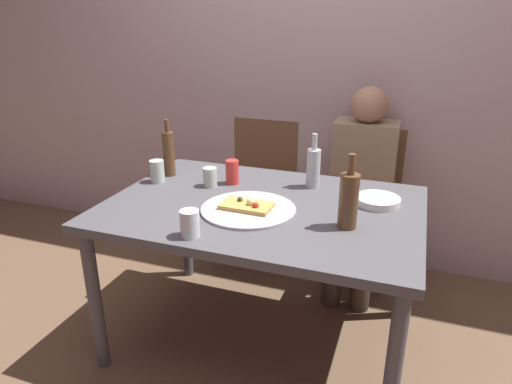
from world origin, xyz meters
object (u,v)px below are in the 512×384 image
object	(u,v)px
pizza_tray	(248,209)
tumbler_far	(157,171)
chair_left	(260,180)
chair_right	(362,193)
guest_in_sweater	(361,181)
water_bottle	(349,200)
pizza_slice_last	(247,205)
dining_table	(263,220)
beer_bottle	(169,153)
plate_stack	(378,201)
tumbler_near	(190,224)
wine_bottle	(313,167)
wine_glass	(210,177)
soda_can	(232,172)

from	to	relation	value
pizza_tray	tumbler_far	xyz separation A→B (m)	(-0.57, 0.19, 0.05)
chair_left	chair_right	world-z (taller)	same
guest_in_sweater	water_bottle	bearing A→B (deg)	93.23
pizza_slice_last	chair_left	world-z (taller)	chair_left
chair_left	chair_right	distance (m)	0.67
tumbler_far	pizza_slice_last	bearing A→B (deg)	-18.48
dining_table	pizza_tray	distance (m)	0.13
dining_table	beer_bottle	world-z (taller)	beer_bottle
tumbler_far	plate_stack	xyz separation A→B (m)	(1.09, 0.08, -0.04)
tumbler_near	guest_in_sweater	world-z (taller)	guest_in_sweater
dining_table	pizza_slice_last	xyz separation A→B (m)	(-0.04, -0.09, 0.10)
wine_bottle	wine_glass	xyz separation A→B (m)	(-0.48, -0.16, -0.06)
wine_glass	guest_in_sweater	world-z (taller)	guest_in_sweater
pizza_tray	plate_stack	xyz separation A→B (m)	(0.52, 0.26, 0.01)
tumbler_far	chair_right	world-z (taller)	chair_right
pizza_tray	plate_stack	world-z (taller)	plate_stack
water_bottle	plate_stack	bearing A→B (deg)	72.02
beer_bottle	guest_in_sweater	xyz separation A→B (m)	(0.94, 0.52, -0.22)
water_bottle	tumbler_near	world-z (taller)	water_bottle
dining_table	tumbler_near	bearing A→B (deg)	-111.56
chair_left	guest_in_sweater	distance (m)	0.70
pizza_tray	water_bottle	distance (m)	0.45
wine_glass	plate_stack	bearing A→B (deg)	2.95
soda_can	guest_in_sweater	bearing A→B (deg)	42.47
dining_table	tumbler_far	distance (m)	0.62
beer_bottle	chair_left	size ratio (longest dim) A/B	0.33
plate_stack	tumbler_far	bearing A→B (deg)	-176.03
beer_bottle	chair_right	world-z (taller)	beer_bottle
chair_left	chair_right	xyz separation A→B (m)	(0.67, 0.00, 0.00)
water_bottle	wine_glass	distance (m)	0.76
tumbler_near	chair_right	size ratio (longest dim) A/B	0.12
chair_right	guest_in_sweater	xyz separation A→B (m)	(-0.00, -0.15, 0.13)
soda_can	plate_stack	bearing A→B (deg)	-2.51
pizza_slice_last	beer_bottle	size ratio (longest dim) A/B	0.75
wine_bottle	tumbler_far	xyz separation A→B (m)	(-0.76, -0.20, -0.05)
tumbler_far	water_bottle	bearing A→B (deg)	-11.88
dining_table	wine_glass	size ratio (longest dim) A/B	14.67
beer_bottle	tumbler_near	bearing A→B (deg)	-54.42
chair_right	tumbler_near	bearing A→B (deg)	68.53
pizza_tray	wine_bottle	world-z (taller)	wine_bottle
wine_glass	chair_right	world-z (taller)	chair_right
wine_bottle	tumbler_far	distance (m)	0.79
chair_right	wine_bottle	bearing A→B (deg)	72.52
pizza_tray	wine_bottle	distance (m)	0.44
guest_in_sweater	pizza_tray	bearing A→B (deg)	65.10
soda_can	chair_left	size ratio (longest dim) A/B	0.14
pizza_tray	chair_left	size ratio (longest dim) A/B	0.46
pizza_slice_last	chair_right	distance (m)	1.08
pizza_slice_last	water_bottle	distance (m)	0.45
pizza_slice_last	plate_stack	distance (m)	0.59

